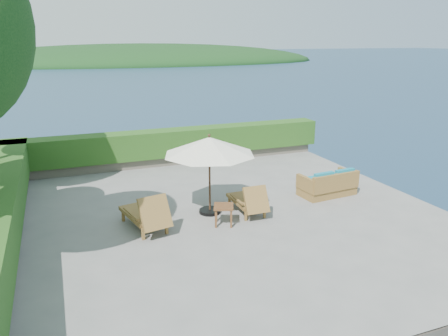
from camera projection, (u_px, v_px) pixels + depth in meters
name	position (u px, v px, depth m)	size (l,w,h in m)	color
ground	(224.00, 214.00, 12.24)	(12.00, 12.00, 0.00)	gray
foundation	(224.00, 264.00, 12.68)	(12.00, 12.00, 3.00)	#5B5348
ocean	(224.00, 307.00, 13.09)	(600.00, 600.00, 0.00)	#14233F
offshore_island	(142.00, 63.00, 146.85)	(126.00, 57.60, 12.60)	black
planter_wall_far	(173.00, 159.00, 17.19)	(12.00, 0.60, 0.36)	#696154
planter_wall_left	(2.00, 240.00, 10.24)	(0.60, 12.00, 0.36)	#696154
hedge_far	(172.00, 142.00, 17.00)	(12.40, 0.90, 1.00)	#204213
patio_umbrella	(209.00, 147.00, 11.80)	(2.75, 2.75, 2.28)	black
lounge_left	(146.00, 214.00, 11.13)	(1.10, 1.93, 1.05)	olive
lounge_right	(249.00, 200.00, 12.19)	(0.75, 1.62, 0.93)	olive
side_table	(224.00, 209.00, 11.43)	(0.66, 0.66, 0.54)	brown
wicker_loveseat	(328.00, 185.00, 13.63)	(1.84, 1.06, 0.87)	olive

